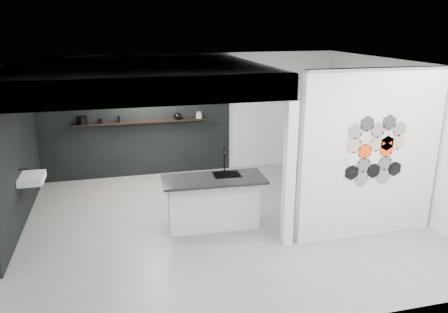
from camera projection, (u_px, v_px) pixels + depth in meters
The scene contains 17 objects.
floor at pixel (223, 223), 7.89m from camera, with size 7.00×6.00×0.01m, color slate.
partition_panel at pixel (370, 155), 7.07m from camera, with size 2.45×0.15×2.80m, color silver.
bay_clad_back at pixel (136, 127), 9.99m from camera, with size 4.40×0.04×2.35m, color black.
bay_clad_left at pixel (17, 158), 7.66m from camera, with size 0.04×4.00×2.35m, color black.
bulkhead at pixel (138, 76), 7.76m from camera, with size 4.40×4.00×0.40m, color silver.
corner_column at pixel (289, 175), 6.81m from camera, with size 0.16×0.16×2.35m, color silver.
fascia_beam at pixel (147, 92), 5.98m from camera, with size 4.40×0.16×0.40m, color silver.
wall_basin at pixel (32, 178), 7.62m from camera, with size 0.40×0.60×0.12m, color silver.
display_shelf at pixel (141, 122), 9.88m from camera, with size 3.00×0.15×0.04m, color black.
kitchen_island at pixel (213, 201), 7.62m from camera, with size 1.79×0.85×1.41m.
stockpot at pixel (82, 120), 9.55m from camera, with size 0.22×0.22×0.18m, color black.
kettle at pixel (178, 116), 10.05m from camera, with size 0.18×0.18×0.15m, color black.
glass_bowl at pixel (199, 116), 10.18m from camera, with size 0.15×0.15×0.10m, color gray.
glass_vase at pixel (199, 115), 10.17m from camera, with size 0.11×0.11×0.15m, color gray.
bottle_dark at pixel (119, 119), 9.74m from camera, with size 0.05×0.05×0.14m, color black.
utensil_cup at pixel (100, 121), 9.66m from camera, with size 0.08×0.08×0.10m, color black.
hex_tile_cluster at pixel (376, 150), 6.97m from camera, with size 1.04×0.02×1.16m.
Camera 1 is at (-1.74, -6.98, 3.46)m, focal length 35.00 mm.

